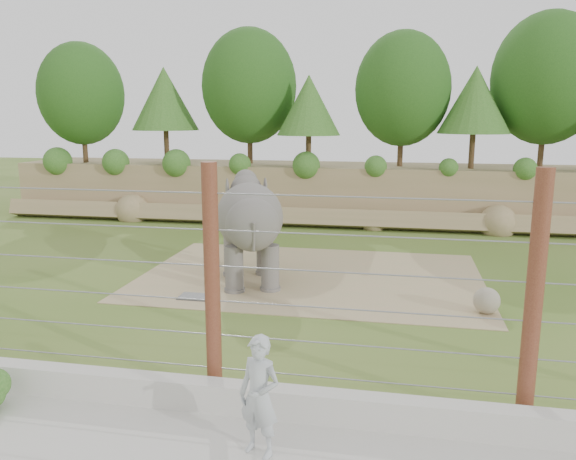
% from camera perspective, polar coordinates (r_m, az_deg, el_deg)
% --- Properties ---
extents(ground, '(90.00, 90.00, 0.00)m').
position_cam_1_polar(ground, '(14.13, -1.58, -7.97)').
color(ground, '#41651C').
rests_on(ground, ground).
extents(back_embankment, '(30.00, 5.52, 8.77)m').
position_cam_1_polar(back_embankment, '(25.79, 5.96, 9.78)').
color(back_embankment, '#897950').
rests_on(back_embankment, ground).
extents(dirt_patch, '(10.00, 7.00, 0.02)m').
position_cam_1_polar(dirt_patch, '(16.85, 2.33, -4.70)').
color(dirt_patch, tan).
rests_on(dirt_patch, ground).
extents(drain_grate, '(1.00, 0.60, 0.03)m').
position_cam_1_polar(drain_grate, '(15.07, -9.13, -6.72)').
color(drain_grate, '#262628').
rests_on(drain_grate, dirt_patch).
extents(elephant, '(2.71, 4.05, 3.02)m').
position_cam_1_polar(elephant, '(15.88, -3.89, -0.15)').
color(elephant, '#69635E').
rests_on(elephant, ground).
extents(stone_ball, '(0.64, 0.64, 0.64)m').
position_cam_1_polar(stone_ball, '(14.46, 19.53, -6.78)').
color(stone_ball, gray).
rests_on(stone_ball, dirt_patch).
extents(retaining_wall, '(26.00, 0.35, 0.50)m').
position_cam_1_polar(retaining_wall, '(9.62, -8.41, -16.25)').
color(retaining_wall, beige).
rests_on(retaining_wall, ground).
extents(barrier_fence, '(20.26, 0.26, 4.00)m').
position_cam_1_polar(barrier_fence, '(9.39, -7.71, -5.37)').
color(barrier_fence, '#582216').
rests_on(barrier_fence, ground).
extents(zookeeper, '(0.74, 0.61, 1.75)m').
position_cam_1_polar(zookeeper, '(8.15, -2.92, -16.49)').
color(zookeeper, silver).
rests_on(zookeeper, walkway).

